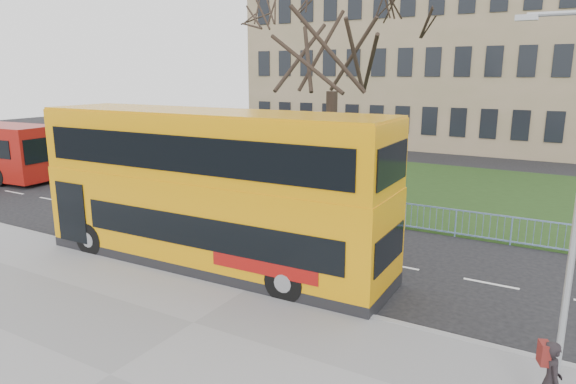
# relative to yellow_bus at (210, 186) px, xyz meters

# --- Properties ---
(ground) EXTENTS (120.00, 120.00, 0.00)m
(ground) POSITION_rel_yellow_bus_xyz_m (2.25, 0.51, -2.69)
(ground) COLOR black
(ground) RESTS_ON ground
(pavement) EXTENTS (80.00, 10.50, 0.12)m
(pavement) POSITION_rel_yellow_bus_xyz_m (2.25, -6.24, -2.63)
(pavement) COLOR slate
(pavement) RESTS_ON ground
(kerb) EXTENTS (80.00, 0.20, 0.14)m
(kerb) POSITION_rel_yellow_bus_xyz_m (2.25, -1.04, -2.62)
(kerb) COLOR gray
(kerb) RESTS_ON ground
(grass_verge) EXTENTS (80.00, 15.40, 0.08)m
(grass_verge) POSITION_rel_yellow_bus_xyz_m (2.25, 14.81, -2.65)
(grass_verge) COLOR #1C3212
(grass_verge) RESTS_ON ground
(guard_railing) EXTENTS (40.00, 0.12, 1.10)m
(guard_railing) POSITION_rel_yellow_bus_xyz_m (2.25, 7.11, -2.14)
(guard_railing) COLOR #7595D1
(guard_railing) RESTS_ON ground
(bare_tree) EXTENTS (8.76, 8.76, 12.51)m
(bare_tree) POSITION_rel_yellow_bus_xyz_m (-0.75, 10.51, 3.65)
(bare_tree) COLOR black
(bare_tree) RESTS_ON grass_verge
(civic_building) EXTENTS (30.00, 15.00, 14.00)m
(civic_building) POSITION_rel_yellow_bus_xyz_m (-2.75, 35.51, 4.31)
(civic_building) COLOR #7D6F4F
(civic_building) RESTS_ON ground
(yellow_bus) EXTENTS (12.01, 3.13, 5.01)m
(yellow_bus) POSITION_rel_yellow_bus_xyz_m (0.00, 0.00, 0.00)
(yellow_bus) COLOR orange
(yellow_bus) RESTS_ON ground
(pedestrian) EXTENTS (0.54, 0.65, 1.53)m
(pedestrian) POSITION_rel_yellow_bus_xyz_m (10.19, -3.23, -1.80)
(pedestrian) COLOR black
(pedestrian) RESTS_ON pavement
(street_lamp) EXTENTS (1.53, 0.18, 7.21)m
(street_lamp) POSITION_rel_yellow_bus_xyz_m (10.17, -1.50, 1.39)
(street_lamp) COLOR #9A9EA2
(street_lamp) RESTS_ON pavement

